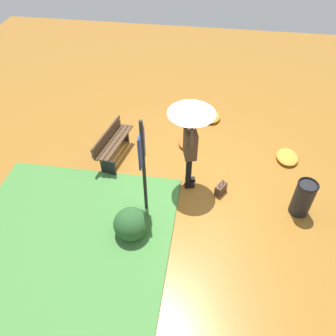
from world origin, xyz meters
TOP-DOWN VIEW (x-y plane):
  - ground_plane at (0.00, 0.00)m, footprint 18.00×18.00m
  - grass_verge at (-2.38, 2.34)m, footprint 4.80×4.00m
  - person_with_umbrella at (0.06, 0.19)m, footprint 0.96×0.96m
  - info_sign_post at (-0.88, 0.98)m, footprint 0.44×0.07m
  - handbag at (-0.19, -0.56)m, footprint 0.33×0.28m
  - park_bench at (0.65, 2.07)m, footprint 1.41×0.64m
  - trash_bin at (-0.47, -2.20)m, footprint 0.42×0.42m
  - shrub_cluster at (-1.50, 1.12)m, footprint 0.76×0.69m
  - leaf_pile_near_person at (1.15, -2.14)m, footprint 0.65×0.52m
  - leaf_pile_by_bench at (2.57, -0.20)m, footprint 0.64×0.51m
  - leaf_pile_far_path at (1.36, 0.34)m, footprint 0.55×0.44m

SIDE VIEW (x-z plane):
  - ground_plane at x=0.00m, z-range 0.00..0.00m
  - grass_verge at x=-2.38m, z-range 0.00..0.05m
  - leaf_pile_far_path at x=1.36m, z-range 0.00..0.12m
  - leaf_pile_by_bench at x=2.57m, z-range 0.00..0.14m
  - leaf_pile_near_person at x=1.15m, z-range 0.00..0.14m
  - handbag at x=-0.19m, z-range -0.06..0.31m
  - shrub_cluster at x=-1.50m, z-range -0.02..0.60m
  - park_bench at x=0.65m, z-range 0.03..0.78m
  - trash_bin at x=-0.47m, z-range 0.00..0.84m
  - info_sign_post at x=-0.88m, z-range 0.29..2.59m
  - person_with_umbrella at x=0.06m, z-range 0.53..2.57m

